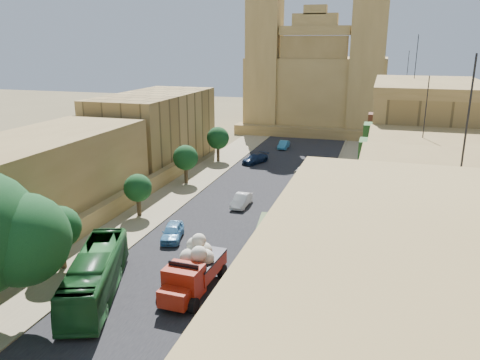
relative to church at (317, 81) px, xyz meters
The scene contains 29 objects.
road_surface 49.54m from the church, 90.00° to the right, with size 14.00×140.00×0.01m, color black.
sidewalk_east 50.44m from the church, 78.94° to the right, with size 5.00×140.00×0.01m, color #877959.
sidewalk_west 50.44m from the church, 101.06° to the right, with size 5.00×140.00×0.01m, color #877959.
kerb_east 50.02m from the church, 81.81° to the right, with size 0.25×140.00×0.12m, color #877959.
kerb_west 50.02m from the church, 98.19° to the right, with size 0.25×140.00×0.12m, color #877959.
townhouse_b 69.58m from the church, 76.73° to the right, with size 9.00×14.00×14.90m.
townhouse_c 56.00m from the church, 73.43° to the right, with size 9.00×14.00×17.40m.
townhouse_d 42.84m from the church, 68.07° to the right, with size 9.00×14.00×15.90m.
west_wall 60.55m from the church, 102.04° to the right, with size 1.00×40.00×1.80m, color olive.
west_building_low 63.45m from the church, 106.54° to the right, with size 10.00×28.00×8.40m, color olive.
west_building_mid 39.27m from the church, 117.48° to the right, with size 10.00×22.00×10.00m, color #9A7D46.
church is the anchor object (origin of this frame).
street_tree_a 67.64m from the church, 98.54° to the right, with size 3.24×3.24×4.99m.
street_tree_b 55.92m from the church, 100.38° to the right, with size 2.79×2.79×4.29m.
street_tree_c 44.23m from the church, 103.21° to the right, with size 3.10×3.10×4.77m.
street_tree_d 32.79m from the church, 108.09° to the right, with size 3.27×3.27×5.03m.
red_truck 67.47m from the church, 89.17° to the right, with size 2.95×6.84×3.93m.
olive_pickup 57.72m from the church, 85.98° to the right, with size 2.47×4.60×1.82m.
bus_green_north 70.06m from the church, 94.31° to the right, with size 2.58×11.04×3.07m, color #1D5425.
bus_red_east 68.58m from the church, 84.52° to the right, with size 2.05×8.75×2.44m, color #9A0E03.
bus_cream_east 52.38m from the church, 82.79° to the right, with size 2.49×10.65×2.97m, color #C8BA8F.
car_blue_a 59.95m from the church, 94.12° to the right, with size 1.66×4.12×1.40m, color #488ABB.
car_white_a 49.81m from the church, 91.09° to the right, with size 1.39×4.00×1.32m, color silver.
car_cream 51.76m from the church, 85.05° to the right, with size 1.95×4.22×1.17m, color #BAAA90.
car_dkblue 32.11m from the church, 98.13° to the right, with size 1.88×4.63×1.34m, color #10213F.
car_white_b 35.75m from the church, 84.40° to the right, with size 1.46×3.63×1.24m, color silver.
car_blue_b 21.74m from the church, 96.95° to the right, with size 1.36×3.90×1.28m, color teal.
pedestrian_a 73.88m from the church, 84.05° to the right, with size 0.65×0.43×1.79m, color #252127.
pedestrian_c 68.63m from the church, 81.35° to the right, with size 1.06×0.44×1.81m, color #3B3B3D.
Camera 1 is at (12.50, -15.46, 16.67)m, focal length 35.00 mm.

